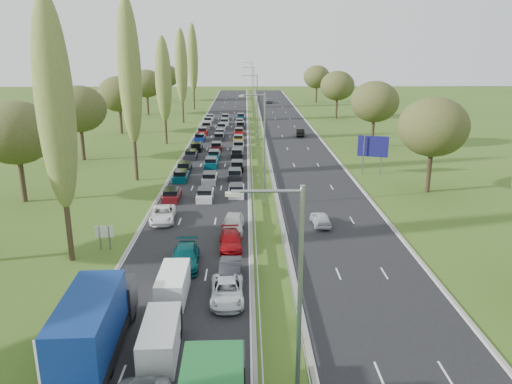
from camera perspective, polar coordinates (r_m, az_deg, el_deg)
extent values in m
plane|color=#39571B|center=(89.88, 0.10, 5.71)|extent=(260.00, 260.00, 0.00)
cube|color=black|center=(92.44, -4.15, 5.96)|extent=(10.50, 215.00, 0.04)
cube|color=black|center=(92.72, 4.26, 5.99)|extent=(10.50, 215.00, 0.04)
cube|color=gray|center=(92.22, -0.66, 6.32)|extent=(0.06, 215.00, 0.32)
cube|color=gray|center=(92.27, 0.78, 6.33)|extent=(0.06, 215.00, 0.32)
cylinder|color=gray|center=(19.53, 4.89, -16.45)|extent=(0.18, 0.18, 12.00)
cylinder|color=gray|center=(52.43, 0.98, 4.71)|extent=(0.18, 0.18, 12.00)
cylinder|color=gray|center=(86.99, 0.13, 9.35)|extent=(0.18, 0.18, 12.00)
cylinder|color=gray|center=(121.79, -0.25, 11.35)|extent=(0.18, 0.18, 12.00)
cylinder|color=gray|center=(156.69, -0.46, 12.46)|extent=(0.18, 0.18, 12.00)
cylinder|color=#2D2116|center=(41.94, -20.72, -2.77)|extent=(0.44, 0.44, 7.20)
ellipsoid|color=olive|center=(40.10, -21.99, 9.21)|extent=(2.80, 2.80, 16.00)
cylinder|color=#2D2116|center=(65.12, -13.66, 4.71)|extent=(0.44, 0.44, 7.92)
ellipsoid|color=olive|center=(63.96, -14.25, 13.23)|extent=(2.80, 2.80, 17.60)
cylinder|color=#2D2116|center=(89.44, -10.28, 7.50)|extent=(0.44, 0.44, 6.48)
ellipsoid|color=olive|center=(88.61, -10.54, 12.56)|extent=(2.80, 2.80, 14.40)
cylinder|color=#2D2116|center=(113.94, -8.36, 9.62)|extent=(0.44, 0.44, 7.20)
ellipsoid|color=olive|center=(113.28, -8.54, 14.04)|extent=(2.80, 2.80, 16.00)
cylinder|color=#2D2116|center=(138.61, -7.10, 10.98)|extent=(0.44, 0.44, 7.92)
ellipsoid|color=olive|center=(138.07, -7.25, 14.98)|extent=(2.80, 2.80, 17.60)
cylinder|color=#2D2116|center=(60.39, -25.13, 1.21)|extent=(0.56, 0.56, 4.84)
ellipsoid|color=#38471E|center=(59.38, -25.74, 6.14)|extent=(8.00, 8.00, 6.80)
cylinder|color=#2D2116|center=(79.54, -19.21, 5.18)|extent=(0.56, 0.56, 4.84)
ellipsoid|color=#38471E|center=(78.78, -19.57, 8.94)|extent=(8.00, 8.00, 6.80)
cylinder|color=#2D2116|center=(102.33, -15.18, 7.82)|extent=(0.56, 0.56, 4.84)
ellipsoid|color=#38471E|center=(101.73, -15.40, 10.76)|extent=(8.00, 8.00, 6.80)
cylinder|color=#2D2116|center=(129.46, -12.26, 9.69)|extent=(0.56, 0.56, 4.84)
ellipsoid|color=#38471E|center=(128.99, -12.41, 12.01)|extent=(8.00, 8.00, 6.80)
cylinder|color=#2D2116|center=(160.84, -10.12, 11.03)|extent=(0.56, 0.56, 4.84)
ellipsoid|color=#38471E|center=(160.46, -10.22, 12.91)|extent=(8.00, 8.00, 6.80)
cylinder|color=#2D2116|center=(61.89, 19.15, 2.20)|extent=(0.56, 0.56, 4.84)
ellipsoid|color=#38471E|center=(60.91, 19.61, 7.02)|extent=(8.00, 8.00, 6.80)
cylinder|color=#2D2116|center=(87.18, 13.18, 6.56)|extent=(0.56, 0.56, 4.84)
ellipsoid|color=#38471E|center=(86.49, 13.41, 10.01)|extent=(8.00, 8.00, 6.80)
cylinder|color=#2D2116|center=(121.07, 9.17, 9.41)|extent=(0.56, 0.56, 4.84)
ellipsoid|color=#38471E|center=(120.57, 9.29, 11.90)|extent=(8.00, 8.00, 6.80)
cylinder|color=#2D2116|center=(155.45, 6.90, 10.99)|extent=(0.56, 0.56, 4.84)
ellipsoid|color=#38471E|center=(155.06, 6.97, 12.93)|extent=(8.00, 8.00, 6.80)
cube|color=#590F14|center=(56.47, -9.59, -0.49)|extent=(1.75, 4.00, 0.80)
cube|color=#053F4C|center=(64.66, -8.57, 1.70)|extent=(1.75, 4.00, 0.80)
cube|color=black|center=(69.32, -8.18, 2.71)|extent=(1.75, 4.00, 0.80)
cube|color=black|center=(77.22, -7.41, 4.14)|extent=(1.75, 4.00, 0.80)
cube|color=black|center=(83.00, -6.80, 5.01)|extent=(1.75, 4.00, 0.80)
cube|color=navy|center=(91.80, -6.42, 6.11)|extent=(1.75, 4.00, 0.80)
cube|color=#A50C0A|center=(98.70, -6.10, 6.83)|extent=(1.75, 4.00, 0.80)
cube|color=slate|center=(105.64, -5.65, 7.47)|extent=(1.75, 4.00, 0.80)
cube|color=silver|center=(113.11, -5.51, 8.05)|extent=(1.75, 4.00, 0.80)
cube|color=#B2B7BC|center=(117.75, -5.26, 8.39)|extent=(1.75, 4.00, 0.80)
cube|color=silver|center=(56.23, -5.82, -0.42)|extent=(1.75, 4.00, 0.80)
cube|color=#B2B7BC|center=(63.12, -5.32, 1.46)|extent=(1.75, 4.00, 0.80)
cube|color=#053F4C|center=(71.56, -5.14, 3.24)|extent=(1.75, 4.00, 0.80)
cube|color=#053F4C|center=(76.72, -4.81, 4.14)|extent=(1.75, 4.00, 0.80)
cube|color=#590F14|center=(83.29, -4.53, 5.11)|extent=(1.75, 4.00, 0.80)
cube|color=black|center=(92.15, -4.24, 6.20)|extent=(1.75, 4.00, 0.80)
cube|color=navy|center=(96.39, -4.13, 6.65)|extent=(1.75, 4.00, 0.80)
cube|color=#B2B7BC|center=(103.83, -3.93, 7.35)|extent=(1.75, 4.00, 0.80)
cube|color=#B2B7BC|center=(110.64, -3.59, 7.91)|extent=(1.75, 4.00, 0.80)
cube|color=slate|center=(118.30, -3.51, 8.46)|extent=(1.75, 4.00, 0.80)
cube|color=silver|center=(57.50, -2.25, 0.03)|extent=(1.75, 4.00, 0.80)
cube|color=black|center=(64.78, -2.44, 1.90)|extent=(1.75, 4.00, 0.80)
cube|color=black|center=(69.43, -2.16, 2.89)|extent=(1.75, 4.00, 0.80)
cube|color=black|center=(77.55, -2.19, 4.32)|extent=(1.75, 4.00, 0.80)
cube|color=#B2B7BC|center=(83.83, -2.01, 5.23)|extent=(1.75, 4.00, 0.80)
cube|color=#BF990C|center=(89.91, -2.02, 5.99)|extent=(1.75, 4.00, 0.80)
cube|color=#A50C0A|center=(97.79, -1.94, 6.83)|extent=(1.75, 4.00, 0.80)
cube|color=black|center=(105.79, -1.79, 7.55)|extent=(1.75, 4.00, 0.80)
cube|color=silver|center=(110.28, -1.88, 7.91)|extent=(1.75, 4.00, 0.80)
cube|color=#053F4C|center=(119.33, -1.76, 8.55)|extent=(1.75, 4.00, 0.80)
imported|color=white|center=(49.84, -10.60, -2.50)|extent=(2.61, 5.14, 1.39)
imported|color=#05464B|center=(39.60, -8.05, -7.34)|extent=(2.34, 5.25, 1.49)
imported|color=black|center=(36.84, -2.97, -9.09)|extent=(1.66, 4.51, 1.48)
imported|color=silver|center=(34.31, -3.32, -11.24)|extent=(2.38, 4.89, 1.34)
imported|color=maroon|center=(42.56, -2.94, -5.58)|extent=(2.14, 4.71, 1.34)
imported|color=silver|center=(46.21, -2.58, -3.60)|extent=(2.01, 4.73, 1.60)
imported|color=silver|center=(48.26, 7.40, -3.03)|extent=(1.78, 3.94, 1.31)
imported|color=black|center=(96.49, 5.08, 6.82)|extent=(1.85, 4.43, 1.42)
imported|color=slate|center=(154.03, 1.43, 10.40)|extent=(2.47, 4.94, 1.34)
cube|color=black|center=(30.25, -17.61, -16.09)|extent=(2.52, 9.44, 0.50)
cube|color=navy|center=(28.35, -18.60, -14.07)|extent=(2.62, 7.13, 2.78)
cube|color=silver|center=(25.53, -20.99, -17.99)|extent=(2.56, 0.06, 2.68)
cube|color=black|center=(32.79, -16.01, -11.55)|extent=(2.56, 2.31, 2.20)
cylinder|color=black|center=(33.25, -15.89, -13.19)|extent=(2.20, 1.00, 1.00)
cube|color=black|center=(25.33, -4.27, -19.98)|extent=(2.49, 2.24, 2.20)
cube|color=white|center=(29.15, -10.88, -16.17)|extent=(1.93, 4.83, 1.93)
cube|color=black|center=(30.98, -10.22, -14.22)|extent=(1.89, 0.77, 1.55)
cylinder|color=black|center=(30.94, -11.89, -15.65)|extent=(0.24, 0.66, 0.66)
cylinder|color=black|center=(28.13, -9.60, -19.10)|extent=(0.24, 0.66, 0.66)
cube|color=white|center=(34.91, -9.45, -10.38)|extent=(1.86, 4.65, 1.86)
cube|color=black|center=(36.77, -9.00, -9.08)|extent=(1.81, 0.74, 1.49)
cylinder|color=black|center=(36.64, -10.32, -10.24)|extent=(0.23, 0.63, 0.63)
cylinder|color=black|center=(33.81, -8.40, -12.53)|extent=(0.23, 0.63, 0.63)
cylinder|color=gray|center=(44.14, -17.42, -5.03)|extent=(0.16, 0.16, 2.10)
cylinder|color=gray|center=(43.93, -16.41, -5.04)|extent=(0.16, 0.16, 2.10)
cube|color=silver|center=(43.84, -16.98, -4.36)|extent=(1.50, 0.10, 1.00)
cylinder|color=gray|center=(68.07, 12.18, 4.12)|extent=(0.16, 0.16, 5.20)
cylinder|color=gray|center=(68.66, 14.13, 4.10)|extent=(0.16, 0.16, 5.20)
cube|color=navy|center=(68.12, 13.22, 5.10)|extent=(3.83, 1.34, 2.80)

